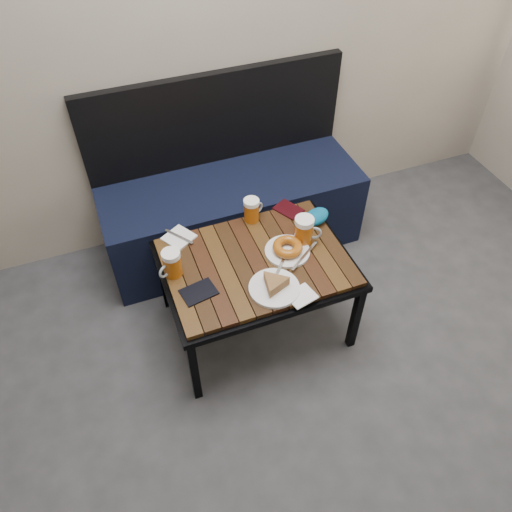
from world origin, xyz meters
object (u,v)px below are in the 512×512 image
object	(u,v)px
beer_mug_right	(304,230)
passport_burgundy	(289,209)
cafe_table	(256,267)
beer_mug_centre	(252,210)
plate_bagel	(288,249)
passport_navy	(199,292)
bench	(231,205)
beer_mug_left	(172,264)
plate_pie	(274,285)
knit_pouch	(316,217)

from	to	relation	value
beer_mug_right	passport_burgundy	world-z (taller)	beer_mug_right
cafe_table	beer_mug_centre	bearing A→B (deg)	73.27
plate_bagel	beer_mug_right	bearing A→B (deg)	21.81
cafe_table	passport_navy	world-z (taller)	passport_navy
bench	passport_burgundy	size ratio (longest dim) A/B	10.51
bench	beer_mug_right	size ratio (longest dim) A/B	10.02
beer_mug_right	beer_mug_left	bearing A→B (deg)	-157.52
bench	beer_mug_left	size ratio (longest dim) A/B	10.81
cafe_table	bench	bearing A→B (deg)	82.01
beer_mug_left	beer_mug_centre	bearing A→B (deg)	175.47
beer_mug_right	passport_navy	size ratio (longest dim) A/B	0.98
beer_mug_centre	plate_bagel	size ratio (longest dim) A/B	0.47
beer_mug_left	plate_pie	bearing A→B (deg)	118.02
beer_mug_centre	plate_pie	xyz separation A→B (m)	(-0.07, -0.44, -0.04)
beer_mug_left	knit_pouch	bearing A→B (deg)	156.84
passport_burgundy	beer_mug_left	bearing A→B (deg)	170.07
bench	cafe_table	xyz separation A→B (m)	(-0.09, -0.62, 0.16)
passport_burgundy	knit_pouch	distance (m)	0.15
cafe_table	plate_bagel	bearing A→B (deg)	-1.91
cafe_table	beer_mug_centre	size ratio (longest dim) A/B	6.98
cafe_table	beer_mug_right	xyz separation A→B (m)	(0.25, 0.03, 0.11)
plate_bagel	knit_pouch	distance (m)	0.25
bench	passport_navy	xyz separation A→B (m)	(-0.38, -0.71, 0.20)
plate_pie	knit_pouch	world-z (taller)	same
cafe_table	knit_pouch	distance (m)	0.39
plate_bagel	knit_pouch	size ratio (longest dim) A/B	1.80
passport_burgundy	bench	bearing A→B (deg)	88.98
plate_pie	beer_mug_right	bearing A→B (deg)	42.77
plate_bagel	beer_mug_left	bearing A→B (deg)	173.50
beer_mug_right	passport_navy	world-z (taller)	beer_mug_right
passport_burgundy	knit_pouch	bearing A→B (deg)	-82.02
bench	passport_burgundy	bearing A→B (deg)	-63.01
beer_mug_left	passport_navy	bearing A→B (deg)	87.48
beer_mug_centre	beer_mug_right	size ratio (longest dim) A/B	0.86
beer_mug_left	passport_burgundy	xyz separation A→B (m)	(0.63, 0.21, -0.06)
cafe_table	beer_mug_left	xyz separation A→B (m)	(-0.36, 0.05, 0.11)
cafe_table	passport_navy	xyz separation A→B (m)	(-0.29, -0.09, 0.05)
beer_mug_right	plate_bagel	size ratio (longest dim) A/B	0.55
beer_mug_centre	knit_pouch	xyz separation A→B (m)	(0.28, -0.12, -0.03)
beer_mug_right	passport_burgundy	size ratio (longest dim) A/B	1.05
beer_mug_right	passport_burgundy	bearing A→B (deg)	108.15
beer_mug_left	plate_pie	xyz separation A→B (m)	(0.37, -0.24, -0.04)
bench	plate_bagel	bearing A→B (deg)	-84.27
beer_mug_right	passport_burgundy	distance (m)	0.24
beer_mug_centre	passport_burgundy	world-z (taller)	beer_mug_centre
passport_navy	bench	bearing A→B (deg)	141.71
bench	passport_navy	size ratio (longest dim) A/B	9.79
passport_navy	passport_burgundy	xyz separation A→B (m)	(0.56, 0.35, -0.00)
cafe_table	passport_burgundy	size ratio (longest dim) A/B	6.31
plate_pie	plate_bagel	world-z (taller)	plate_pie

